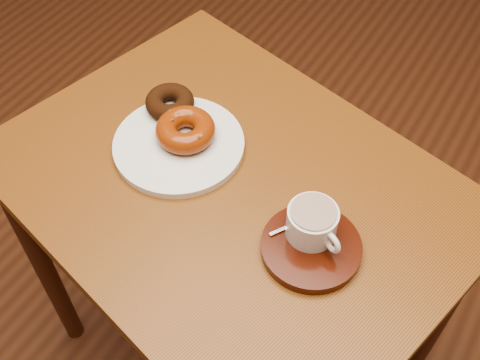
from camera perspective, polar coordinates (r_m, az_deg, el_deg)
The scene contains 7 objects.
cafe_table at distance 1.14m, azimuth -0.86°, elevation -4.02°, with size 0.93×0.78×0.76m.
donut_plate at distance 1.10m, azimuth -5.82°, elevation 3.35°, with size 0.24×0.24×0.01m, color silver.
donut_cinnamon at distance 1.14m, azimuth -6.67°, elevation 7.35°, with size 0.09×0.09×0.03m, color black.
donut_caramel at distance 1.08m, azimuth -5.20°, elevation 4.76°, with size 0.13×0.13×0.04m.
saucer at distance 0.96m, azimuth 6.75°, elevation -6.37°, with size 0.16×0.16×0.02m, color #391107.
coffee_cup at distance 0.94m, azimuth 6.91°, elevation -4.02°, with size 0.10×0.08×0.06m.
teaspoon at distance 0.98m, azimuth 6.54°, elevation -3.54°, with size 0.06×0.09×0.01m.
Camera 1 is at (0.62, -0.35, 1.57)m, focal length 45.00 mm.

